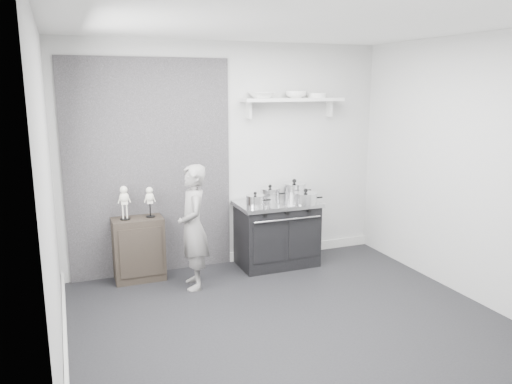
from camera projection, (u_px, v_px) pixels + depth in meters
ground at (290, 322)px, 4.71m from camera, size 4.00×4.00×0.00m
room_shell at (276, 149)px, 4.47m from camera, size 4.02×3.62×2.71m
wall_shelf at (293, 101)px, 6.10m from camera, size 1.30×0.26×0.24m
stove at (277, 233)px, 6.15m from camera, size 1.00×0.62×0.80m
side_cabinet at (139, 249)px, 5.68m from camera, size 0.56×0.33×0.73m
child at (193, 227)px, 5.41m from camera, size 0.38×0.53×1.37m
pot_front_left at (255, 200)px, 5.86m from camera, size 0.31×0.22×0.17m
pot_back_left at (270, 194)px, 6.16m from camera, size 0.33×0.25×0.20m
pot_back_right at (294, 191)px, 6.23m from camera, size 0.38×0.30×0.25m
pot_front_right at (306, 198)px, 5.97m from camera, size 0.37×0.28×0.19m
skeleton_full at (124, 200)px, 5.52m from camera, size 0.12×0.08×0.44m
skeleton_torso at (150, 200)px, 5.62m from camera, size 0.11×0.07×0.40m
bowl_large at (261, 95)px, 5.93m from camera, size 0.31×0.31×0.08m
bowl_small at (296, 95)px, 6.09m from camera, size 0.26×0.26×0.08m
plate_stack at (317, 95)px, 6.19m from camera, size 0.24×0.24×0.06m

